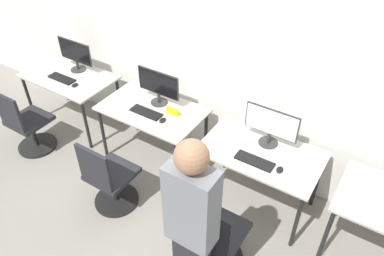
{
  "coord_description": "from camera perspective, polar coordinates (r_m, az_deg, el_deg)",
  "views": [
    {
      "loc": [
        1.55,
        -2.29,
        3.18
      ],
      "look_at": [
        0.0,
        0.14,
        0.89
      ],
      "focal_mm": 35.0,
      "sensor_mm": 36.0,
      "label": 1
    }
  ],
  "objects": [
    {
      "name": "office_chair_far_left",
      "position": [
        4.98,
        -23.83,
        0.23
      ],
      "size": [
        0.48,
        0.48,
        0.89
      ],
      "color": "black",
      "rests_on": "ground_plane"
    },
    {
      "name": "desk_right",
      "position": [
        3.76,
        10.44,
        -4.46
      ],
      "size": [
        1.17,
        0.71,
        0.74
      ],
      "color": "#BCB7AD",
      "rests_on": "ground_plane"
    },
    {
      "name": "keyboard_far_left",
      "position": [
        5.0,
        -19.22,
        7.14
      ],
      "size": [
        0.38,
        0.13,
        0.02
      ],
      "color": "black",
      "rests_on": "desk_far_left"
    },
    {
      "name": "ground_plane",
      "position": [
        4.22,
        -1.05,
        -10.5
      ],
      "size": [
        20.0,
        20.0,
        0.0
      ],
      "primitive_type": "plane",
      "color": "gray"
    },
    {
      "name": "keyboard_right",
      "position": [
        3.58,
        9.51,
        -4.96
      ],
      "size": [
        0.38,
        0.13,
        0.02
      ],
      "color": "black",
      "rests_on": "desk_right"
    },
    {
      "name": "office_chair_right",
      "position": [
        3.45,
        3.73,
        -16.51
      ],
      "size": [
        0.48,
        0.48,
        0.89
      ],
      "color": "black",
      "rests_on": "ground_plane"
    },
    {
      "name": "office_chair_left",
      "position": [
        3.98,
        -12.5,
        -7.85
      ],
      "size": [
        0.48,
        0.48,
        0.89
      ],
      "color": "black",
      "rests_on": "ground_plane"
    },
    {
      "name": "mouse_left",
      "position": [
        4.02,
        -4.51,
        1.2
      ],
      "size": [
        0.06,
        0.09,
        0.03
      ],
      "color": "black",
      "rests_on": "desk_left"
    },
    {
      "name": "desk_far_left",
      "position": [
        5.1,
        -18.16,
        6.83
      ],
      "size": [
        1.17,
        0.71,
        0.74
      ],
      "color": "#BCB7AD",
      "rests_on": "ground_plane"
    },
    {
      "name": "wall_back",
      "position": [
        3.91,
        5.56,
        11.25
      ],
      "size": [
        12.0,
        0.05,
        2.8
      ],
      "color": "silver",
      "rests_on": "ground_plane"
    },
    {
      "name": "monitor_right",
      "position": [
        3.68,
        11.96,
        0.43
      ],
      "size": [
        0.54,
        0.2,
        0.41
      ],
      "color": "#2D2D2D",
      "rests_on": "desk_right"
    },
    {
      "name": "mouse_far_left",
      "position": [
        4.8,
        -17.42,
        6.27
      ],
      "size": [
        0.06,
        0.09,
        0.03
      ],
      "color": "black",
      "rests_on": "desk_far_left"
    },
    {
      "name": "placard_left",
      "position": [
        4.1,
        -3.0,
        2.55
      ],
      "size": [
        0.16,
        0.03,
        0.08
      ],
      "color": "yellow",
      "rests_on": "desk_left"
    },
    {
      "name": "mouse_right",
      "position": [
        3.53,
        13.22,
        -6.19
      ],
      "size": [
        0.06,
        0.09,
        0.03
      ],
      "color": "black",
      "rests_on": "desk_right"
    },
    {
      "name": "keyboard_left",
      "position": [
        4.16,
        -6.99,
        2.38
      ],
      "size": [
        0.38,
        0.13,
        0.02
      ],
      "color": "black",
      "rests_on": "desk_left"
    },
    {
      "name": "monitor_far_left",
      "position": [
        5.06,
        -17.36,
        10.71
      ],
      "size": [
        0.54,
        0.2,
        0.41
      ],
      "color": "#2D2D2D",
      "rests_on": "desk_far_left"
    },
    {
      "name": "desk_left",
      "position": [
        4.28,
        -6.05,
        2.11
      ],
      "size": [
        1.17,
        0.71,
        0.74
      ],
      "color": "#BCB7AD",
      "rests_on": "ground_plane"
    },
    {
      "name": "person_right",
      "position": [
        2.78,
        -0.06,
        -14.5
      ],
      "size": [
        0.36,
        0.23,
        1.74
      ],
      "color": "#232328",
      "rests_on": "ground_plane"
    },
    {
      "name": "monitor_left",
      "position": [
        4.19,
        -5.16,
        6.42
      ],
      "size": [
        0.54,
        0.2,
        0.41
      ],
      "color": "#2D2D2D",
      "rests_on": "desk_left"
    }
  ]
}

